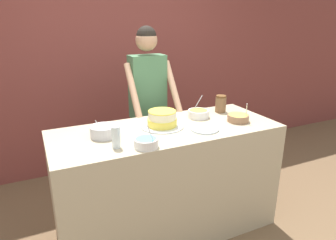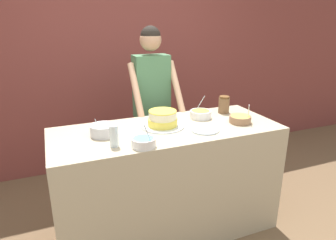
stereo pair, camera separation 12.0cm
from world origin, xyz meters
TOP-DOWN VIEW (x-y plane):
  - wall_back at (0.00, 1.84)m, footprint 10.00×0.05m
  - counter at (0.00, 0.37)m, footprint 1.83×0.73m
  - person_baker at (0.10, 1.04)m, footprint 0.47×0.47m
  - cake at (-0.02, 0.41)m, footprint 0.35×0.35m
  - frosting_bowl_olive at (0.37, 0.50)m, footprint 0.19×0.19m
  - frosting_bowl_white at (-0.50, 0.40)m, footprint 0.20×0.20m
  - frosting_bowl_yellow at (0.62, 0.26)m, footprint 0.18×0.18m
  - frosting_bowl_blue at (-0.29, 0.09)m, footprint 0.17×0.17m
  - drinking_glass at (-0.47, 0.17)m, footprint 0.06×0.06m
  - ceramic_plate at (0.25, 0.20)m, footprint 0.22×0.22m
  - stoneware_jar at (0.64, 0.56)m, footprint 0.10×0.10m

SIDE VIEW (x-z plane):
  - counter at x=0.00m, z-range 0.00..0.95m
  - ceramic_plate at x=0.25m, z-range 0.95..0.97m
  - frosting_bowl_yellow at x=0.62m, z-range 0.90..1.07m
  - frosting_bowl_blue at x=-0.29m, z-range 0.90..1.08m
  - frosting_bowl_olive at x=0.37m, z-range 0.90..1.08m
  - frosting_bowl_white at x=-0.50m, z-range 0.92..1.08m
  - cake at x=-0.02m, z-range 0.95..1.08m
  - drinking_glass at x=-0.47m, z-range 0.95..1.11m
  - stoneware_jar at x=0.64m, z-range 0.95..1.11m
  - person_baker at x=0.10m, z-range 0.21..1.94m
  - wall_back at x=0.00m, z-range 0.00..2.60m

